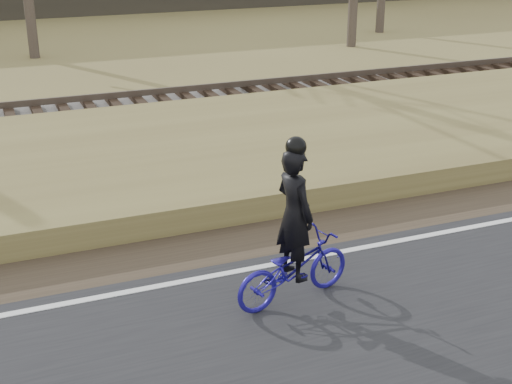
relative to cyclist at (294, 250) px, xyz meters
name	(u,v)px	position (x,y,z in m)	size (l,w,h in m)	color
cyclist	(294,250)	(0.00, 0.00, 0.00)	(1.82, 0.96, 2.23)	navy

